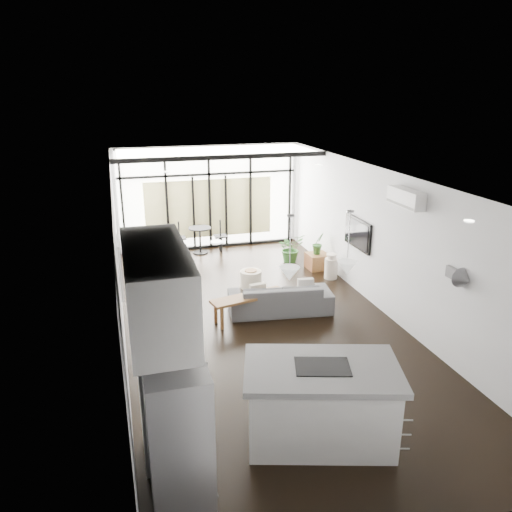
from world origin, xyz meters
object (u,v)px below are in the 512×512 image
pouf (251,279)px  milk_can (331,266)px  fridge (179,435)px  tv (358,233)px  sofa (280,293)px  console_bench (249,307)px  island (321,403)px

pouf → milk_can: bearing=0.6°
fridge → tv: fridge is taller
pouf → sofa: bearing=-80.6°
console_bench → milk_can: bearing=19.8°
sofa → console_bench: sofa is taller
fridge → console_bench: (1.86, 4.08, -0.58)m
fridge → sofa: 4.97m
fridge → pouf: size_ratio=3.40×
pouf → tv: tv is taller
fridge → tv: size_ratio=1.50×
island → pouf: bearing=101.0°
pouf → milk_can: (1.95, 0.02, 0.11)m
island → fridge: (-1.83, -0.50, 0.30)m
sofa → fridge: bearing=66.7°
pouf → milk_can: milk_can is taller
sofa → tv: 2.22m
island → sofa: size_ratio=0.94×
console_bench → pouf: (0.46, 1.54, -0.05)m
console_bench → tv: bearing=3.2°
console_bench → pouf: console_bench is taller
island → tv: 5.16m
console_bench → island: bearing=-103.7°
pouf → milk_can: size_ratio=0.80×
fridge → pouf: fridge is taller
milk_can → console_bench: bearing=-147.2°
pouf → tv: bearing=-19.7°
island → console_bench: size_ratio=1.27×
island → sofa: island is taller
island → console_bench: island is taller
milk_can → tv: size_ratio=0.55×
console_bench → tv: tv is taller
tv → pouf: bearing=160.3°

